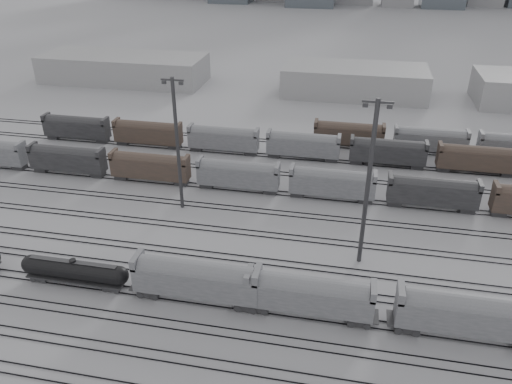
% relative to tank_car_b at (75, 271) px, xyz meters
% --- Properties ---
extents(ground, '(900.00, 900.00, 0.00)m').
position_rel_tank_car_b_xyz_m(ground, '(24.32, -1.00, -2.21)').
color(ground, '#A8A8AD').
rests_on(ground, ground).
extents(tracks, '(220.00, 71.50, 0.16)m').
position_rel_tank_car_b_xyz_m(tracks, '(24.32, 16.50, -2.13)').
color(tracks, black).
rests_on(tracks, ground).
extents(tank_car_b, '(15.46, 2.58, 3.82)m').
position_rel_tank_car_b_xyz_m(tank_car_b, '(0.00, 0.00, 0.00)').
color(tank_car_b, black).
rests_on(tank_car_b, ground).
extents(hopper_car_a, '(16.48, 3.27, 5.89)m').
position_rel_tank_car_b_xyz_m(hopper_car_a, '(17.19, 0.00, 1.43)').
color(hopper_car_a, black).
rests_on(hopper_car_a, ground).
extents(hopper_car_b, '(15.80, 3.14, 5.65)m').
position_rel_tank_car_b_xyz_m(hopper_car_b, '(31.54, 0.00, 1.28)').
color(hopper_car_b, black).
rests_on(hopper_car_b, ground).
extents(hopper_car_c, '(16.85, 3.35, 6.02)m').
position_rel_tank_car_b_xyz_m(hopper_car_c, '(50.21, 0.00, 1.51)').
color(hopper_car_c, black).
rests_on(hopper_car_c, ground).
extents(light_mast_b, '(3.65, 0.58, 22.82)m').
position_rel_tank_car_b_xyz_m(light_mast_b, '(7.29, 22.75, 9.90)').
color(light_mast_b, '#38383A').
rests_on(light_mast_b, ground).
extents(light_mast_c, '(3.92, 0.63, 24.49)m').
position_rel_tank_car_b_xyz_m(light_mast_c, '(37.60, 12.99, 10.78)').
color(light_mast_c, '#38383A').
rests_on(light_mast_c, ground).
extents(bg_string_near, '(151.00, 3.00, 5.60)m').
position_rel_tank_car_b_xyz_m(bg_string_near, '(32.32, 31.00, 0.59)').
color(bg_string_near, gray).
rests_on(bg_string_near, ground).
extents(bg_string_mid, '(151.00, 3.00, 5.60)m').
position_rel_tank_car_b_xyz_m(bg_string_mid, '(42.32, 47.00, 0.59)').
color(bg_string_mid, black).
rests_on(bg_string_mid, ground).
extents(bg_string_far, '(66.00, 3.00, 5.60)m').
position_rel_tank_car_b_xyz_m(bg_string_far, '(59.82, 55.00, 0.59)').
color(bg_string_far, '#4B3A2F').
rests_on(bg_string_far, ground).
extents(warehouse_left, '(50.00, 18.00, 8.00)m').
position_rel_tank_car_b_xyz_m(warehouse_left, '(-35.68, 94.00, 1.79)').
color(warehouse_left, '#A2A2A5').
rests_on(warehouse_left, ground).
extents(warehouse_mid, '(40.00, 18.00, 8.00)m').
position_rel_tank_car_b_xyz_m(warehouse_mid, '(34.32, 94.00, 1.79)').
color(warehouse_mid, '#A2A2A5').
rests_on(warehouse_mid, ground).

